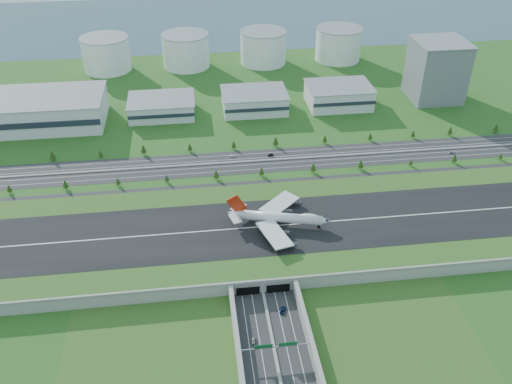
{
  "coord_description": "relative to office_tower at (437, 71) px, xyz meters",
  "views": [
    {
      "loc": [
        -31.96,
        -269.64,
        216.85
      ],
      "look_at": [
        6.87,
        35.0,
        11.37
      ],
      "focal_mm": 38.0,
      "sensor_mm": 36.0,
      "label": 1
    }
  ],
  "objects": [
    {
      "name": "car_5",
      "position": [
        -172.98,
        -92.84,
        -26.6
      ],
      "size": [
        5.01,
        2.91,
        1.56
      ],
      "primitive_type": "imported",
      "rotation": [
        0.0,
        0.0,
        -1.29
      ],
      "color": "black",
      "rests_on": "ground"
    },
    {
      "name": "fuel_tank_c",
      "position": [
        -150.0,
        115.0,
        -10.0
      ],
      "size": [
        50.0,
        50.0,
        35.0
      ],
      "primitive_type": "cylinder",
      "color": "silver",
      "rests_on": "ground"
    },
    {
      "name": "hangar_mid_b",
      "position": [
        -175.0,
        -5.0,
        -19.0
      ],
      "size": [
        58.0,
        42.0,
        17.0
      ],
      "primitive_type": "cube",
      "color": "white",
      "rests_on": "ground"
    },
    {
      "name": "hangar_mid_a",
      "position": [
        -260.0,
        -5.0,
        -20.0
      ],
      "size": [
        58.0,
        42.0,
        15.0
      ],
      "primitive_type": "cube",
      "color": "white",
      "rests_on": "ground"
    },
    {
      "name": "underpass_road",
      "position": [
        -200.0,
        -294.42,
        -24.07
      ],
      "size": [
        38.8,
        120.4,
        8.0
      ],
      "color": "#28282B",
      "rests_on": "ground"
    },
    {
      "name": "ground",
      "position": [
        -200.0,
        -195.0,
        -27.5
      ],
      "size": [
        1200.0,
        1200.0,
        0.0
      ],
      "primitive_type": "plane",
      "color": "#1E4515",
      "rests_on": "ground"
    },
    {
      "name": "boeing_747",
      "position": [
        -182.7,
        -193.96,
        -13.65
      ],
      "size": [
        65.31,
        60.95,
        20.61
      ],
      "rotation": [
        0.0,
        0.0,
        -0.26
      ],
      "color": "silver",
      "rests_on": "airfield_deck"
    },
    {
      "name": "north_expressway",
      "position": [
        -200.0,
        -100.0,
        -27.44
      ],
      "size": [
        560.0,
        36.0,
        0.12
      ],
      "primitive_type": "cube",
      "color": "#28282B",
      "rests_on": "ground"
    },
    {
      "name": "fuel_tank_a",
      "position": [
        -320.0,
        115.0,
        -10.0
      ],
      "size": [
        50.0,
        50.0,
        35.0
      ],
      "primitive_type": "cylinder",
      "color": "silver",
      "rests_on": "ground"
    },
    {
      "name": "car_0",
      "position": [
        -209.6,
        -279.09,
        -26.57
      ],
      "size": [
        2.77,
        5.05,
        1.63
      ],
      "primitive_type": "imported",
      "rotation": [
        0.0,
        0.0,
        -0.19
      ],
      "color": "#A3A2A6",
      "rests_on": "ground"
    },
    {
      "name": "car_2",
      "position": [
        -191.34,
        -260.29,
        -26.58
      ],
      "size": [
        4.72,
        6.31,
        1.59
      ],
      "primitive_type": "imported",
      "rotation": [
        0.0,
        0.0,
        2.73
      ],
      "color": "#0C1D3F",
      "rests_on": "ground"
    },
    {
      "name": "hangar_west",
      "position": [
        -370.0,
        -10.0,
        -15.0
      ],
      "size": [
        120.0,
        60.0,
        25.0
      ],
      "primitive_type": "cube",
      "color": "white",
      "rests_on": "ground"
    },
    {
      "name": "car_7",
      "position": [
        -203.84,
        -90.21,
        -26.72
      ],
      "size": [
        4.92,
        3.4,
        1.32
      ],
      "primitive_type": "imported",
      "rotation": [
        0.0,
        0.0,
        -1.95
      ],
      "color": "white",
      "rests_on": "ground"
    },
    {
      "name": "office_tower",
      "position": [
        0.0,
        0.0,
        0.0
      ],
      "size": [
        46.0,
        46.0,
        55.0
      ],
      "primitive_type": "cube",
      "color": "slate",
      "rests_on": "ground"
    },
    {
      "name": "tree_row",
      "position": [
        -183.97,
        -99.42,
        -22.83
      ],
      "size": [
        503.62,
        48.62,
        8.33
      ],
      "color": "#3D2819",
      "rests_on": "ground"
    },
    {
      "name": "bay_water",
      "position": [
        -200.0,
        285.0,
        -27.47
      ],
      "size": [
        1200.0,
        260.0,
        0.06
      ],
      "primitive_type": "cube",
      "color": "#365567",
      "rests_on": "ground"
    },
    {
      "name": "fuel_tank_d",
      "position": [
        -65.0,
        115.0,
        -10.0
      ],
      "size": [
        50.0,
        50.0,
        35.0
      ],
      "primitive_type": "cylinder",
      "color": "silver",
      "rests_on": "ground"
    },
    {
      "name": "hangar_mid_c",
      "position": [
        -95.0,
        -5.0,
        -18.0
      ],
      "size": [
        58.0,
        42.0,
        19.0
      ],
      "primitive_type": "cube",
      "color": "white",
      "rests_on": "ground"
    },
    {
      "name": "airfield_deck",
      "position": [
        -200.0,
        -195.09,
        -23.38
      ],
      "size": [
        520.0,
        100.0,
        9.2
      ],
      "color": "gray",
      "rests_on": "ground"
    },
    {
      "name": "sign_gantry_near",
      "position": [
        -200.0,
        -290.04,
        -20.55
      ],
      "size": [
        38.7,
        0.7,
        9.8
      ],
      "color": "gray",
      "rests_on": "ground"
    },
    {
      "name": "fuel_tank_b",
      "position": [
        -235.0,
        115.0,
        -10.0
      ],
      "size": [
        50.0,
        50.0,
        35.0
      ],
      "primitive_type": "cylinder",
      "color": "silver",
      "rests_on": "ground"
    },
    {
      "name": "car_6",
      "position": [
        -27.33,
        -106.87,
        -26.68
      ],
      "size": [
        5.16,
        2.62,
        1.4
      ],
      "primitive_type": "imported",
      "rotation": [
        0.0,
        0.0,
        1.63
      ],
      "color": "silver",
      "rests_on": "ground"
    }
  ]
}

